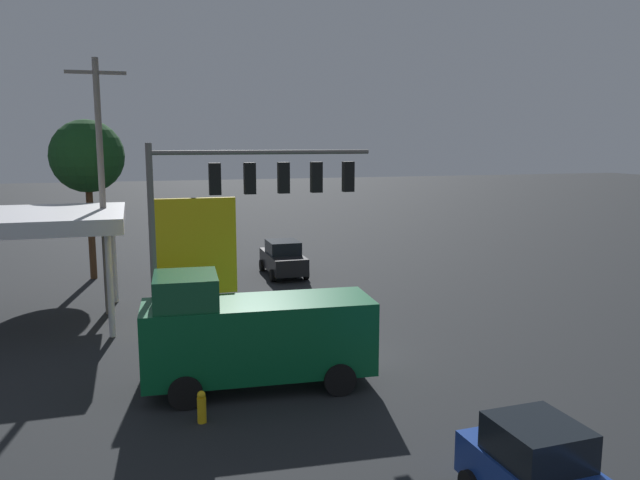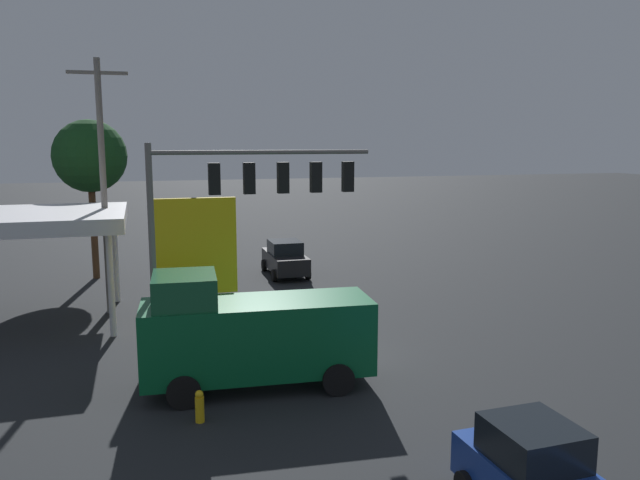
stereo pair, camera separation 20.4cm
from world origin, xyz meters
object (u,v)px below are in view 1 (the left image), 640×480
Objects in this scene: sedan_far at (283,258)px; hatchback_crossing at (543,478)px; delivery_truck at (253,333)px; utility_pole at (102,182)px; street_tree at (87,157)px; price_sign at (195,249)px; fire_hydrant at (202,407)px; traffic_signal_assembly at (247,196)px.

sedan_far is 1.14× the size of hatchback_crossing.
sedan_far is 0.63× the size of delivery_truck.
utility_pole reaches higher than street_tree.
street_tree reaches higher than price_sign.
hatchback_crossing is 8.66m from fire_hydrant.
price_sign reaches higher than sedan_far.
traffic_signal_assembly is at bearing -117.23° from fire_hydrant.
price_sign is (-3.30, 5.05, -2.15)m from utility_pole.
hatchback_crossing is (0.41, 23.55, -0.00)m from sedan_far.
delivery_truck is (0.24, 1.91, -3.93)m from traffic_signal_assembly.
utility_pole reaches higher than hatchback_crossing.
utility_pole is at bearing -58.99° from sedan_far.
delivery_truck is at bearing 114.43° from utility_pole.
hatchback_crossing is (-3.88, 10.21, -4.68)m from traffic_signal_assembly.
fire_hydrant is (-2.73, 11.84, -5.22)m from utility_pole.
hatchback_crossing is (-5.31, 13.12, -2.55)m from price_sign.
street_tree is at bearing -79.06° from fire_hydrant.
street_tree is at bearing -82.36° from utility_pole.
traffic_signal_assembly is 0.86× the size of street_tree.
fire_hydrant is (0.57, 6.79, -3.06)m from price_sign.
price_sign is 7.47m from fire_hydrant.
traffic_signal_assembly is 14.77m from sedan_far.
street_tree reaches higher than sedan_far.
price_sign is at bearing -160.18° from hatchback_crossing.
hatchback_crossing is at bearing 120.42° from delivery_truck.
delivery_truck is 1.80× the size of hatchback_crossing.
utility_pole is 2.78× the size of hatchback_crossing.
street_tree reaches higher than hatchback_crossing.
price_sign is 0.77× the size of delivery_truck.
sedan_far is 0.52× the size of street_tree.
sedan_far is at bearing -118.76° from price_sign.
utility_pole is at bearing 97.64° from street_tree.
fire_hydrant is at bearing 100.94° from street_tree.
sedan_far is at bearing -149.23° from utility_pole.
price_sign is 14.38m from hatchback_crossing.
utility_pole is 11.51m from sedan_far.
utility_pole is at bearing -61.57° from delivery_truck.
delivery_truck is at bearing -16.33° from sedan_far.
utility_pole is at bearing -56.86° from price_sign.
traffic_signal_assembly is 11.89m from hatchback_crossing.
price_sign is 6.09× the size of fire_hydrant.
utility_pole is 20.66m from hatchback_crossing.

